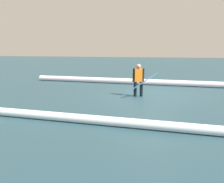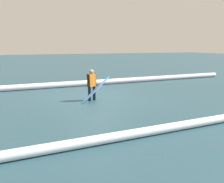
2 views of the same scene
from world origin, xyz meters
name	(u,v)px [view 2 (image 2 of 2)]	position (x,y,z in m)	size (l,w,h in m)	color
ground_plane	(96,98)	(0.00, 0.00, 0.00)	(130.94, 130.94, 0.00)	#254450
surfer	(92,83)	(0.39, 0.47, 0.83)	(0.50, 0.31, 1.48)	black
surfboard	(96,90)	(0.29, 0.76, 0.57)	(1.69, 0.72, 1.16)	#268CE5
wave_crest_foreground	(103,82)	(-1.84, -3.69, 0.17)	(0.35, 0.35, 20.36)	white
wave_crest_midground	(158,130)	(0.07, 5.36, 0.13)	(0.26, 0.26, 20.07)	white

